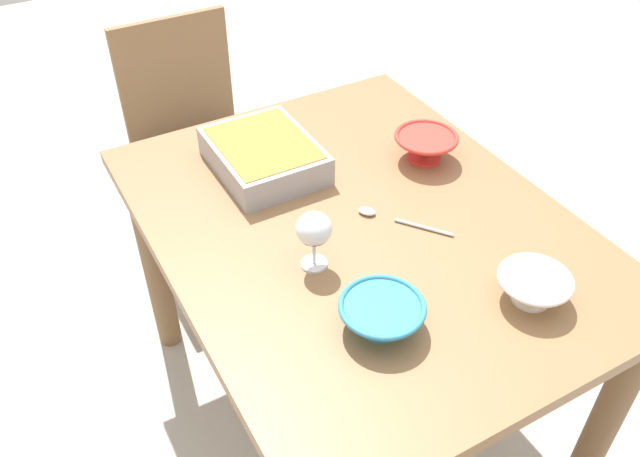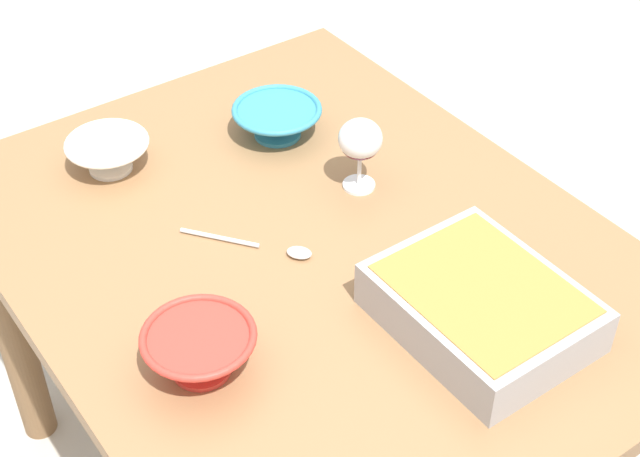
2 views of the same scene
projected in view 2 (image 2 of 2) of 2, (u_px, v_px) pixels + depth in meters
name	position (u px, v px, depth m)	size (l,w,h in m)	color
dining_table	(308.00, 297.00, 1.74)	(1.23, 0.96, 0.77)	olive
wine_glass	(360.00, 142.00, 1.72)	(0.08, 0.08, 0.14)	white
casserole_dish	(482.00, 305.00, 1.48)	(0.32, 0.25, 0.08)	#99999E
mixing_bowl	(108.00, 153.00, 1.80)	(0.16, 0.16, 0.07)	white
small_bowl	(277.00, 119.00, 1.89)	(0.18, 0.18, 0.07)	teal
serving_bowl	(200.00, 349.00, 1.41)	(0.17, 0.17, 0.08)	red
serving_spoon	(272.00, 248.00, 1.64)	(0.20, 0.16, 0.01)	silver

